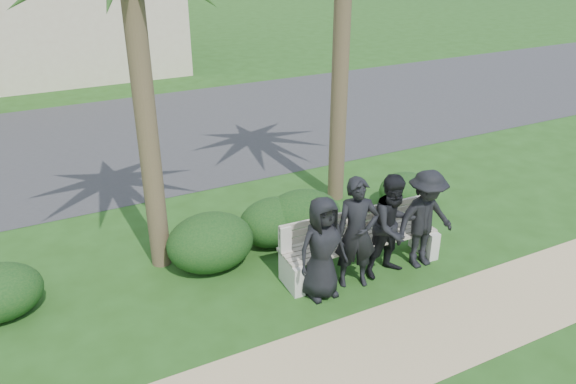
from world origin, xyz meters
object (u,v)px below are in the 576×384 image
(man_c, at_px, (393,226))
(man_d, at_px, (425,219))
(man_a, at_px, (322,248))
(park_bench, at_px, (360,245))
(man_b, at_px, (357,233))

(man_c, bearing_deg, man_d, -7.39)
(man_a, xyz_separation_m, man_c, (1.28, 0.01, 0.05))
(man_a, height_order, man_c, man_c)
(park_bench, height_order, man_a, man_a)
(man_a, distance_m, man_d, 1.89)
(park_bench, height_order, man_b, man_b)
(park_bench, bearing_deg, man_a, -156.42)
(man_c, xyz_separation_m, man_d, (0.60, -0.04, -0.01))
(park_bench, distance_m, man_a, 1.07)
(man_a, bearing_deg, park_bench, 19.08)
(park_bench, height_order, man_c, man_c)
(park_bench, relative_size, man_b, 1.50)
(park_bench, bearing_deg, man_c, -41.50)
(man_b, height_order, man_d, man_b)
(park_bench, relative_size, man_c, 1.57)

